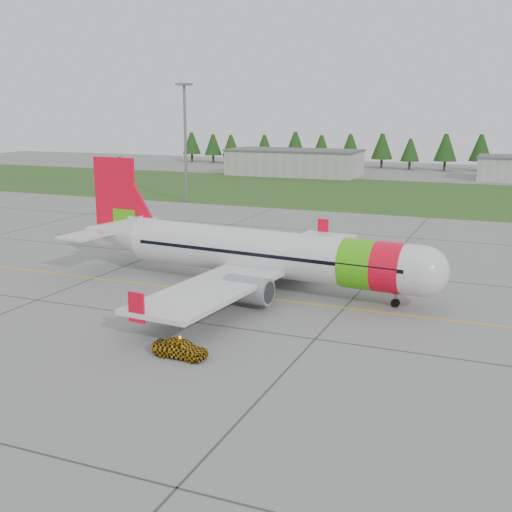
% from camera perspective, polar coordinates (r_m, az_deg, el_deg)
% --- Properties ---
extents(ground, '(320.00, 320.00, 0.00)m').
position_cam_1_polar(ground, '(50.02, -5.76, -5.84)').
color(ground, gray).
rests_on(ground, ground).
extents(aircraft, '(37.48, 34.68, 11.36)m').
position_cam_1_polar(aircraft, '(58.29, 0.34, 0.27)').
color(aircraft, silver).
rests_on(aircraft, ground).
extents(follow_me_car, '(1.33, 1.56, 3.79)m').
position_cam_1_polar(follow_me_car, '(42.59, -6.80, -6.56)').
color(follow_me_car, orange).
rests_on(follow_me_car, ground).
extents(service_van, '(1.88, 1.81, 4.54)m').
position_cam_1_polar(service_van, '(109.21, -11.02, 5.44)').
color(service_van, white).
rests_on(service_van, ground).
extents(grass_strip, '(320.00, 50.00, 0.03)m').
position_cam_1_polar(grass_strip, '(126.68, 12.12, 5.36)').
color(grass_strip, '#30561E').
rests_on(grass_strip, ground).
extents(taxi_guideline, '(120.00, 0.25, 0.02)m').
position_cam_1_polar(taxi_guideline, '(56.84, -1.94, -3.46)').
color(taxi_guideline, gold).
rests_on(taxi_guideline, ground).
extents(hangar_west, '(32.00, 14.00, 6.00)m').
position_cam_1_polar(hangar_west, '(161.02, 3.43, 8.24)').
color(hangar_west, '#A8A8A3').
rests_on(hangar_west, ground).
extents(floodlight_mast, '(0.50, 0.50, 20.00)m').
position_cam_1_polar(floodlight_mast, '(113.79, -6.29, 9.80)').
color(floodlight_mast, slate).
rests_on(floodlight_mast, ground).
extents(treeline, '(160.00, 8.00, 10.00)m').
position_cam_1_polar(treeline, '(181.36, 15.54, 8.96)').
color(treeline, '#1C3F14').
rests_on(treeline, ground).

